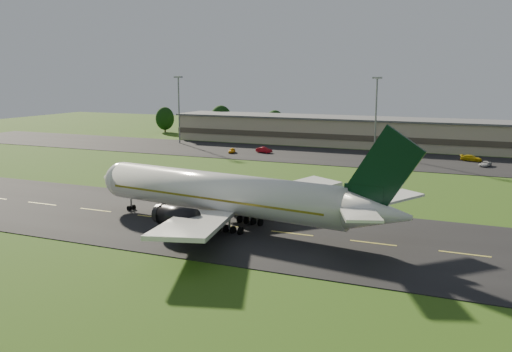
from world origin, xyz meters
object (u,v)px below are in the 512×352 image
at_px(airliner, 227,194).
at_px(terminal, 392,134).
at_px(light_mast_centre, 376,106).
at_px(service_vehicle_a, 232,150).
at_px(service_vehicle_d, 471,158).
at_px(service_vehicle_c, 485,164).
at_px(service_vehicle_b, 264,150).
at_px(light_mast_west, 179,102).

height_order(airliner, terminal, airliner).
height_order(light_mast_centre, service_vehicle_a, light_mast_centre).
bearing_deg(service_vehicle_d, terminal, 62.36).
height_order(service_vehicle_c, service_vehicle_d, service_vehicle_d).
bearing_deg(terminal, service_vehicle_a, -141.86).
bearing_deg(service_vehicle_b, airliner, -150.45).
bearing_deg(terminal, airliner, -93.03).
distance_m(light_mast_centre, service_vehicle_a, 39.93).
bearing_deg(light_mast_centre, service_vehicle_a, -160.01).
distance_m(light_mast_west, service_vehicle_d, 85.15).
relative_size(light_mast_centre, service_vehicle_a, 5.38).
xyz_separation_m(airliner, service_vehicle_c, (31.42, 70.63, -3.98)).
relative_size(service_vehicle_b, service_vehicle_d, 0.89).
xyz_separation_m(airliner, light_mast_west, (-56.31, 80.12, 8.08)).
xyz_separation_m(airliner, service_vehicle_a, (-32.10, 67.10, -3.92)).
height_order(terminal, service_vehicle_d, terminal).
bearing_deg(terminal, light_mast_west, -165.24).
xyz_separation_m(light_mast_centre, service_vehicle_b, (-27.95, -9.29, -11.89)).
bearing_deg(airliner, service_vehicle_d, 78.02).
height_order(light_mast_west, service_vehicle_c, light_mast_west).
relative_size(airliner, service_vehicle_c, 12.21).
relative_size(light_mast_west, service_vehicle_c, 4.86).
relative_size(light_mast_centre, service_vehicle_c, 4.86).
bearing_deg(airliner, service_vehicle_b, 116.74).
relative_size(airliner, service_vehicle_b, 11.31).
xyz_separation_m(airliner, service_vehicle_d, (27.97, 77.61, -3.83)).
distance_m(service_vehicle_a, service_vehicle_d, 60.99).
relative_size(airliner, terminal, 0.35).
relative_size(terminal, service_vehicle_c, 34.61).
bearing_deg(service_vehicle_c, service_vehicle_a, -162.04).
xyz_separation_m(light_mast_centre, service_vehicle_c, (27.73, -9.49, -12.06)).
distance_m(light_mast_centre, service_vehicle_b, 31.76).
xyz_separation_m(terminal, light_mast_centre, (-1.40, -16.18, 8.75)).
relative_size(service_vehicle_a, service_vehicle_d, 0.75).
bearing_deg(light_mast_centre, light_mast_west, 180.00).
bearing_deg(service_vehicle_d, service_vehicle_a, 111.54).
height_order(service_vehicle_b, service_vehicle_c, service_vehicle_b).
height_order(terminal, light_mast_west, light_mast_west).
height_order(service_vehicle_a, service_vehicle_c, service_vehicle_a).
distance_m(terminal, service_vehicle_c, 36.92).
height_order(light_mast_centre, service_vehicle_d, light_mast_centre).
xyz_separation_m(service_vehicle_b, service_vehicle_d, (52.23, 6.78, -0.01)).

